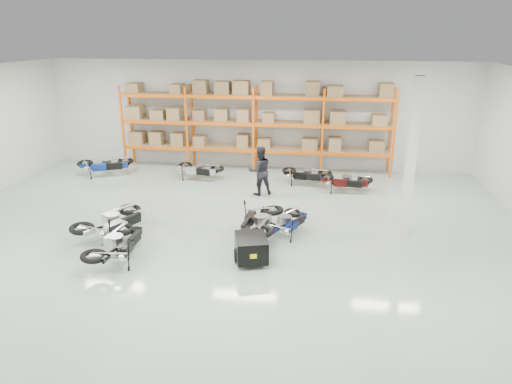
# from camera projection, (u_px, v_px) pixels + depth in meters

# --- Properties ---
(room) EXTENTS (18.00, 18.00, 18.00)m
(room) POSITION_uv_depth(u_px,v_px,m) (223.00, 157.00, 12.82)
(room) COLOR #AABEAC
(room) RESTS_ON ground
(pallet_rack) EXTENTS (11.28, 0.98, 3.62)m
(pallet_rack) POSITION_uv_depth(u_px,v_px,m) (255.00, 117.00, 18.85)
(pallet_rack) COLOR #FA600D
(pallet_rack) RESTS_ON ground
(structural_column) EXTENTS (0.25, 0.25, 4.50)m
(structural_column) POSITION_uv_depth(u_px,v_px,m) (411.00, 159.00, 12.62)
(structural_column) COLOR white
(structural_column) RESTS_ON ground
(moto_blue_centre) EXTENTS (1.43, 1.77, 1.02)m
(moto_blue_centre) POSITION_uv_depth(u_px,v_px,m) (287.00, 219.00, 13.17)
(moto_blue_centre) COLOR #071248
(moto_blue_centre) RESTS_ON ground
(moto_silver_left) EXTENTS (1.79, 2.25, 1.30)m
(moto_silver_left) POSITION_uv_depth(u_px,v_px,m) (112.00, 217.00, 12.93)
(moto_silver_left) COLOR silver
(moto_silver_left) RESTS_ON ground
(moto_black_far_left) EXTENTS (0.98, 1.92, 1.24)m
(moto_black_far_left) POSITION_uv_depth(u_px,v_px,m) (117.00, 239.00, 11.63)
(moto_black_far_left) COLOR black
(moto_black_far_left) RESTS_ON ground
(moto_touring_right) EXTENTS (1.14, 2.03, 1.26)m
(moto_touring_right) POSITION_uv_depth(u_px,v_px,m) (259.00, 217.00, 13.00)
(moto_touring_right) COLOR black
(moto_touring_right) RESTS_ON ground
(trailer) EXTENTS (1.00, 1.70, 0.69)m
(trailer) POSITION_uv_depth(u_px,v_px,m) (251.00, 248.00, 11.57)
(trailer) COLOR black
(trailer) RESTS_ON ground
(moto_back_a) EXTENTS (2.13, 1.57, 1.24)m
(moto_back_a) POSITION_uv_depth(u_px,v_px,m) (105.00, 161.00, 18.60)
(moto_back_a) COLOR navy
(moto_back_a) RESTS_ON ground
(moto_back_b) EXTENTS (1.86, 1.21, 1.11)m
(moto_back_b) POSITION_uv_depth(u_px,v_px,m) (198.00, 166.00, 18.15)
(moto_back_b) COLOR #B1B8BB
(moto_back_b) RESTS_ON ground
(moto_back_c) EXTENTS (1.79, 1.06, 1.09)m
(moto_back_c) POSITION_uv_depth(u_px,v_px,m) (306.00, 171.00, 17.52)
(moto_back_c) COLOR black
(moto_back_c) RESTS_ON ground
(moto_back_d) EXTENTS (1.77, 0.98, 1.10)m
(moto_back_d) POSITION_uv_depth(u_px,v_px,m) (345.00, 178.00, 16.72)
(moto_back_d) COLOR #3B0B0C
(moto_back_d) RESTS_ON ground
(person_back) EXTENTS (1.07, 0.98, 1.77)m
(person_back) POSITION_uv_depth(u_px,v_px,m) (260.00, 171.00, 16.31)
(person_back) COLOR #212029
(person_back) RESTS_ON ground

